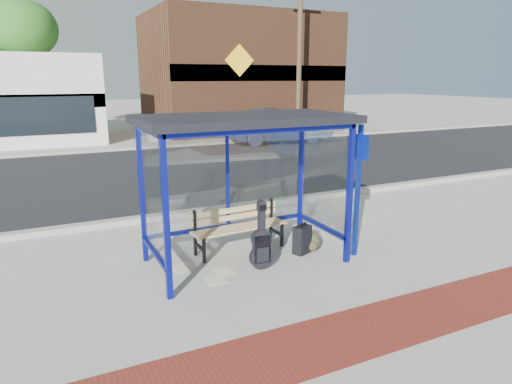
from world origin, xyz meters
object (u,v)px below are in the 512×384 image
backpack (312,242)px  parked_car (279,126)px  suitcase (302,240)px  bench (238,225)px  guitar_bag (261,246)px  fire_hydrant (308,129)px

backpack → parked_car: (5.98, 12.22, 0.62)m
suitcase → backpack: size_ratio=1.56×
bench → guitar_bag: (0.00, -0.92, -0.07)m
bench → parked_car: bearing=54.2°
bench → fire_hydrant: (9.90, 13.44, -0.11)m
backpack → parked_car: parked_car is taller
guitar_bag → suitcase: (0.92, 0.27, -0.14)m
backpack → parked_car: bearing=88.4°
backpack → fire_hydrant: (8.76, 14.07, 0.19)m
suitcase → parked_car: bearing=40.1°
fire_hydrant → guitar_bag: bearing=-124.6°
guitar_bag → fire_hydrant: size_ratio=1.65×
parked_car → suitcase: bearing=158.5°
guitar_bag → parked_car: 14.40m
bench → backpack: bench is taller
backpack → guitar_bag: bearing=-141.4°
bench → suitcase: bench is taller
suitcase → bench: bearing=121.8°
guitar_bag → bench: bearing=95.3°
guitar_bag → backpack: size_ratio=3.05×
bench → fire_hydrant: bench is taller
suitcase → fire_hydrant: fire_hydrant is taller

